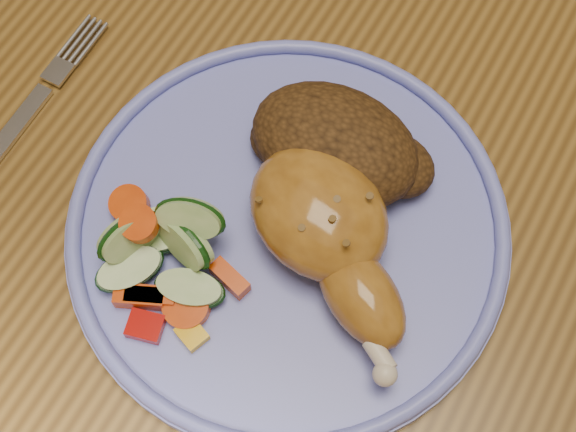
{
  "coord_description": "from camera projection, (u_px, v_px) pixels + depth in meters",
  "views": [
    {
      "loc": [
        0.08,
        -0.24,
        1.23
      ],
      "look_at": [
        -0.01,
        -0.06,
        0.78
      ],
      "focal_mm": 50.0,
      "sensor_mm": 36.0,
      "label": 1
    }
  ],
  "objects": [
    {
      "name": "dining_table",
      "position": [
        344.0,
        218.0,
        0.62
      ],
      "size": [
        0.9,
        1.4,
        0.75
      ],
      "color": "brown",
      "rests_on": "ground"
    },
    {
      "name": "rice_pilaf",
      "position": [
        339.0,
        147.0,
        0.51
      ],
      "size": [
        0.12,
        0.08,
        0.05
      ],
      "color": "#442A11",
      "rests_on": "plate"
    },
    {
      "name": "vegetable_pile",
      "position": [
        163.0,
        251.0,
        0.49
      ],
      "size": [
        0.11,
        0.1,
        0.05
      ],
      "color": "#A50A05",
      "rests_on": "plate"
    },
    {
      "name": "fork",
      "position": [
        21.0,
        119.0,
        0.55
      ],
      "size": [
        0.02,
        0.16,
        0.0
      ],
      "color": "silver",
      "rests_on": "dining_table"
    },
    {
      "name": "plate",
      "position": [
        288.0,
        229.0,
        0.52
      ],
      "size": [
        0.29,
        0.29,
        0.01
      ],
      "primitive_type": "cylinder",
      "color": "#6E76DB",
      "rests_on": "dining_table"
    },
    {
      "name": "ground",
      "position": [
        316.0,
        393.0,
        1.23
      ],
      "size": [
        4.0,
        4.0,
        0.0
      ],
      "primitive_type": "plane",
      "color": "#50371B",
      "rests_on": "ground"
    },
    {
      "name": "chicken_leg",
      "position": [
        329.0,
        232.0,
        0.48
      ],
      "size": [
        0.15,
        0.13,
        0.05
      ],
      "color": "#A86E23",
      "rests_on": "plate"
    },
    {
      "name": "plate_rim",
      "position": [
        288.0,
        222.0,
        0.51
      ],
      "size": [
        0.28,
        0.28,
        0.01
      ],
      "primitive_type": "torus",
      "color": "#6E76DB",
      "rests_on": "plate"
    }
  ]
}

